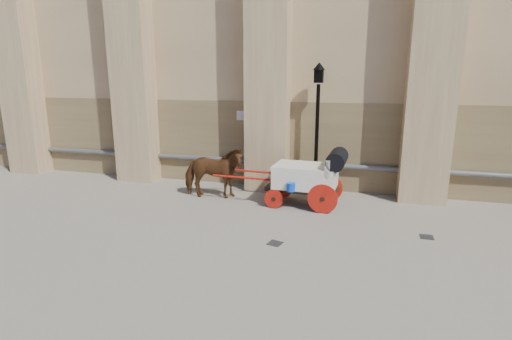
% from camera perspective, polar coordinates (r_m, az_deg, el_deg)
% --- Properties ---
extents(ground, '(90.00, 90.00, 0.00)m').
position_cam_1_polar(ground, '(10.45, 2.26, -8.45)').
color(ground, gray).
rests_on(ground, ground).
extents(horse, '(2.10, 1.18, 1.68)m').
position_cam_1_polar(horse, '(12.84, -6.16, -0.39)').
color(horse, '#5B331B').
rests_on(horse, ground).
extents(carriage, '(4.08, 1.47, 1.77)m').
position_cam_1_polar(carriage, '(12.10, 7.71, -0.74)').
color(carriage, black).
rests_on(carriage, ground).
extents(street_lamp, '(0.40, 0.40, 4.28)m').
position_cam_1_polar(street_lamp, '(13.13, 8.72, 6.27)').
color(street_lamp, black).
rests_on(street_lamp, ground).
extents(drain_grate_near, '(0.39, 0.39, 0.01)m').
position_cam_1_polar(drain_grate_near, '(9.63, 2.73, -10.41)').
color(drain_grate_near, black).
rests_on(drain_grate_near, ground).
extents(drain_grate_far, '(0.32, 0.32, 0.01)m').
position_cam_1_polar(drain_grate_far, '(10.82, 23.19, -8.77)').
color(drain_grate_far, black).
rests_on(drain_grate_far, ground).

